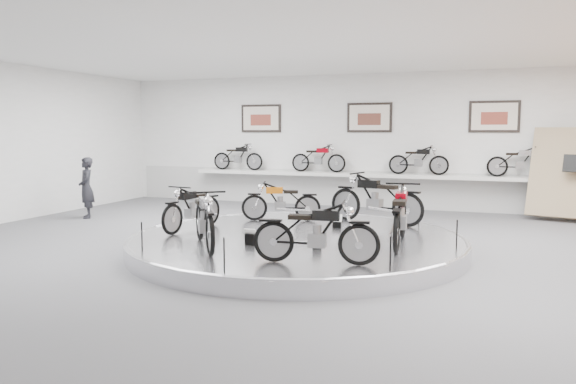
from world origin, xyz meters
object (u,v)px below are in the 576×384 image
(shelf, at_px, (367,175))
(bike_d, at_px, (204,218))
(bike_b, at_px, (281,201))
(bike_c, at_px, (192,207))
(display_platform, at_px, (297,244))
(bike_a, at_px, (376,198))
(bike_e, at_px, (316,232))
(visitor, at_px, (86,188))
(bike_f, at_px, (400,215))

(shelf, height_order, bike_d, bike_d)
(bike_b, xyz_separation_m, bike_c, (-1.28, -1.71, 0.02))
(display_platform, xyz_separation_m, bike_a, (1.14, 1.96, 0.70))
(bike_d, bearing_deg, shelf, 136.14)
(display_platform, xyz_separation_m, bike_b, (-0.93, 1.62, 0.59))
(bike_a, bearing_deg, bike_e, 103.70)
(shelf, distance_m, visitor, 7.90)
(bike_d, distance_m, bike_f, 3.42)
(bike_b, relative_size, bike_e, 0.92)
(bike_d, bearing_deg, visitor, -159.04)
(bike_e, bearing_deg, shelf, 87.73)
(display_platform, distance_m, shelf, 6.46)
(shelf, xyz_separation_m, bike_c, (-2.21, -6.49, -0.24))
(visitor, bearing_deg, bike_e, 19.46)
(display_platform, relative_size, bike_c, 4.06)
(bike_e, bearing_deg, visitor, 142.71)
(bike_a, relative_size, bike_d, 1.07)
(bike_e, bearing_deg, bike_b, 108.83)
(display_platform, distance_m, bike_a, 2.37)
(bike_f, bearing_deg, bike_d, 109.36)
(bike_c, distance_m, bike_d, 1.80)
(display_platform, bearing_deg, bike_c, -177.66)
(bike_c, xyz_separation_m, bike_e, (3.21, -1.95, 0.02))
(bike_f, bearing_deg, bike_b, 54.12)
(bike_c, height_order, bike_e, bike_e)
(bike_e, bearing_deg, display_platform, 107.15)
(bike_e, xyz_separation_m, bike_f, (0.98, 1.86, 0.05))
(bike_c, xyz_separation_m, bike_f, (4.19, -0.08, 0.07))
(bike_b, xyz_separation_m, visitor, (-5.65, 0.42, 0.07))
(shelf, bearing_deg, bike_d, -98.23)
(bike_d, bearing_deg, bike_f, 78.01)
(bike_b, height_order, bike_e, bike_e)
(bike_a, distance_m, bike_b, 2.10)
(bike_c, relative_size, bike_e, 0.96)
(visitor, bearing_deg, bike_c, 21.75)
(shelf, bearing_deg, bike_f, -73.21)
(bike_b, bearing_deg, bike_e, 100.39)
(shelf, bearing_deg, bike_a, -75.63)
(bike_a, bearing_deg, bike_c, 47.15)
(bike_b, bearing_deg, display_platform, 102.42)
(bike_f, height_order, visitor, visitor)
(bike_c, bearing_deg, display_platform, 100.59)
(bike_b, distance_m, bike_e, 4.13)
(bike_b, bearing_deg, bike_d, 68.57)
(bike_c, relative_size, bike_d, 0.90)
(visitor, bearing_deg, bike_a, 47.13)
(shelf, height_order, bike_f, bike_f)
(display_platform, xyz_separation_m, visitor, (-6.58, 2.04, 0.66))
(shelf, xyz_separation_m, bike_a, (1.14, -4.44, -0.15))
(display_platform, xyz_separation_m, bike_f, (1.98, -0.17, 0.68))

